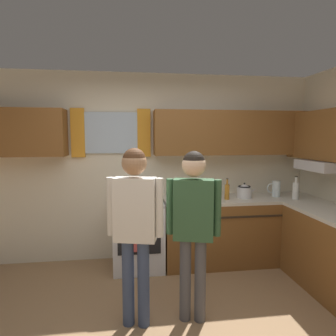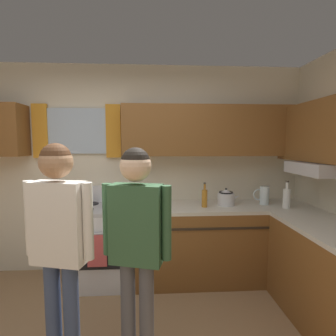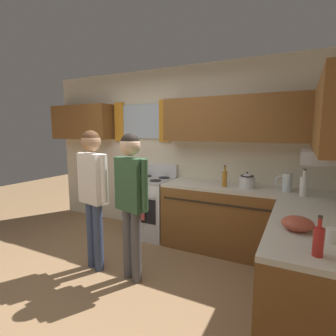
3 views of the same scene
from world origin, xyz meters
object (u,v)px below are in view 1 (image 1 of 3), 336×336
bottle_milk_white (296,190)px  adult_left (135,216)px  stove_oven (139,232)px  adult_in_plaid (193,216)px  water_pitcher (276,189)px  bottle_oil_amber (227,191)px  stovetop_kettle (244,191)px

bottle_milk_white → adult_left: size_ratio=0.19×
stove_oven → adult_in_plaid: (0.47, -1.20, 0.54)m
water_pitcher → stove_oven: bearing=180.0°
stove_oven → bottle_milk_white: 2.18m
water_pitcher → adult_left: (-1.98, -1.20, 0.02)m
bottle_oil_amber → adult_in_plaid: (-0.71, -1.11, 0.00)m
bottle_milk_white → water_pitcher: 0.26m
adult_in_plaid → stove_oven: bearing=111.4°
water_pitcher → adult_in_plaid: adult_in_plaid is taller
stove_oven → stovetop_kettle: stovetop_kettle is taller
water_pitcher → adult_left: bearing=-148.8°
bottle_milk_white → adult_left: adult_left is taller
stove_oven → adult_left: size_ratio=0.67×
stove_oven → adult_left: adult_left is taller
stove_oven → bottle_oil_amber: 1.30m
stove_oven → stovetop_kettle: size_ratio=4.02×
stovetop_kettle → water_pitcher: bearing=1.3°
stove_oven → water_pitcher: water_pitcher is taller
water_pitcher → adult_in_plaid: (-1.45, -1.20, 0.00)m
stove_oven → adult_left: bearing=-93.0°
bottle_oil_amber → stovetop_kettle: bearing=15.6°
bottle_oil_amber → adult_left: (-1.24, -1.11, 0.02)m
stovetop_kettle → water_pitcher: water_pitcher is taller
bottle_milk_white → water_pitcher: bearing=134.7°
bottle_oil_amber → stovetop_kettle: bottle_oil_amber is taller
stovetop_kettle → adult_left: adult_left is taller
adult_in_plaid → adult_left: bearing=-180.0°
bottle_oil_amber → stovetop_kettle: size_ratio=1.04×
bottle_milk_white → adult_left: (-2.16, -1.01, 0.01)m
stove_oven → adult_in_plaid: size_ratio=0.68×
adult_left → adult_in_plaid: adult_left is taller
bottle_milk_white → adult_in_plaid: (-1.63, -1.01, -0.01)m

